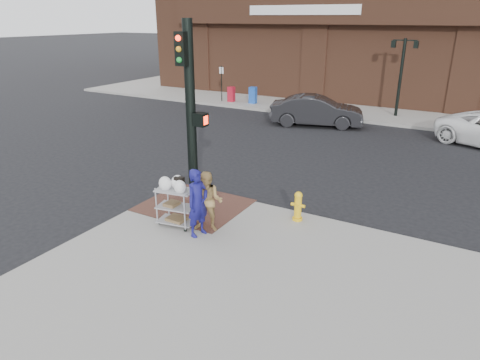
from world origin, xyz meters
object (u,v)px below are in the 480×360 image
Objects in this scene: lamp_post at (402,69)px; utility_cart at (176,203)px; traffic_signal_pole at (191,114)px; fire_hydrant at (298,206)px; pedestrian_tan at (208,202)px; woman_blue at (198,203)px; sedan_dark at (317,111)px.

utility_cart is (-2.27, -16.31, -1.87)m from lamp_post.
lamp_post is 15.43m from traffic_signal_pole.
traffic_signal_pole is 3.78× the size of utility_cart.
lamp_post is 4.98× the size of fire_hydrant.
woman_blue is at bearing -122.70° from pedestrian_tan.
woman_blue is 2.69m from fire_hydrant.
sedan_dark is at bearing 107.95° from fire_hydrant.
traffic_signal_pole is 1.09× the size of sedan_dark.
pedestrian_tan is at bearing -94.95° from lamp_post.
fire_hydrant is at bearing -88.74° from lamp_post.
fire_hydrant is (0.32, -14.50, -2.06)m from lamp_post.
woman_blue is 1.10× the size of pedestrian_tan.
utility_cart is at bearing -79.10° from traffic_signal_pole.
pedestrian_tan is (0.08, 0.32, -0.08)m from woman_blue.
woman_blue is at bearing -10.76° from utility_cart.
traffic_signal_pole is (-2.48, -15.23, 0.21)m from lamp_post.
lamp_post is at bearing 82.08° from utility_cart.
pedestrian_tan is 0.34× the size of sedan_dark.
lamp_post is 2.36× the size of woman_blue.
pedestrian_tan reaches higher than sedan_dark.
woman_blue reaches higher than sedan_dark.
woman_blue is 0.34m from pedestrian_tan.
traffic_signal_pole is 3.25× the size of pedestrian_tan.
woman_blue is at bearing -95.12° from lamp_post.
sedan_dark is (-3.18, -3.71, -1.86)m from lamp_post.
traffic_signal_pole is at bearing 120.57° from pedestrian_tan.
lamp_post reaches higher than pedestrian_tan.
lamp_post is 16.29m from pedestrian_tan.
utility_cart is (0.91, -12.60, -0.00)m from sedan_dark.
pedestrian_tan is 1.91× the size of fire_hydrant.
lamp_post is 3.02× the size of utility_cart.
utility_cart is at bearing 91.66° from woman_blue.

